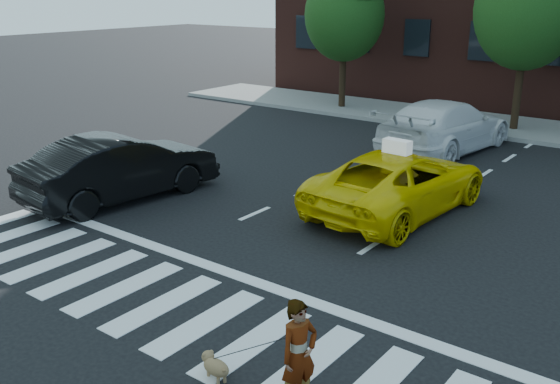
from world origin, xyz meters
name	(u,v)px	position (x,y,z in m)	size (l,w,h in m)	color
ground	(164,304)	(0.00, 0.00, 0.00)	(120.00, 120.00, 0.00)	black
crosswalk	(164,304)	(0.00, 0.00, 0.01)	(13.00, 2.40, 0.01)	silver
stop_line	(226,272)	(0.00, 1.60, 0.01)	(12.00, 0.30, 0.01)	silver
sidewalk_far	(504,126)	(0.00, 17.50, 0.07)	(30.00, 4.00, 0.15)	slate
tree_left	(345,5)	(-6.97, 17.00, 4.44)	(3.39, 3.38, 6.50)	black
taxi	(399,182)	(1.02, 6.64, 0.74)	(2.47, 5.35, 1.49)	#DCBC04
black_sedan	(121,167)	(-5.00, 3.24, 0.83)	(1.75, 5.03, 1.66)	black
white_suv	(445,126)	(-0.43, 12.74, 0.85)	(2.38, 5.86, 1.70)	silver
woman	(299,355)	(3.41, -0.80, 0.75)	(0.55, 0.36, 1.50)	#999999
dog	(214,365)	(2.14, -1.02, 0.20)	(0.60, 0.33, 0.34)	#91624A
taxi_sign	(397,146)	(1.02, 6.44, 1.65)	(0.65, 0.28, 0.32)	white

